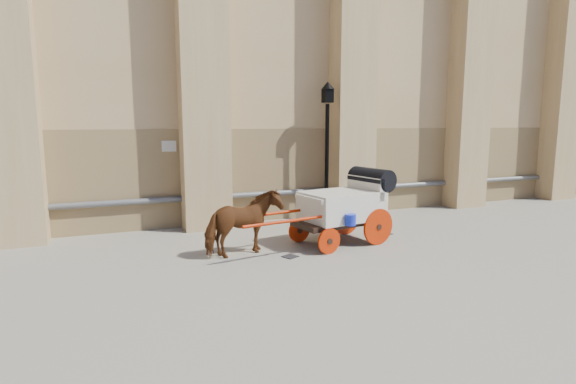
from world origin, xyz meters
name	(u,v)px	position (x,y,z in m)	size (l,w,h in m)	color
ground	(279,256)	(0.00, 0.00, 0.00)	(90.00, 90.00, 0.00)	slate
horse	(243,224)	(-0.78, 0.39, 0.79)	(0.85, 1.87, 1.58)	brown
carriage	(346,203)	(2.13, 0.56, 1.06)	(4.62, 1.94, 1.96)	black
street_lamp	(327,148)	(2.87, 3.21, 2.40)	(0.42, 0.42, 4.49)	black
drain_grate_near	(290,256)	(0.22, -0.14, 0.01)	(0.32, 0.32, 0.01)	black
drain_grate_far	(386,234)	(3.65, 0.90, 0.01)	(0.32, 0.32, 0.01)	black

